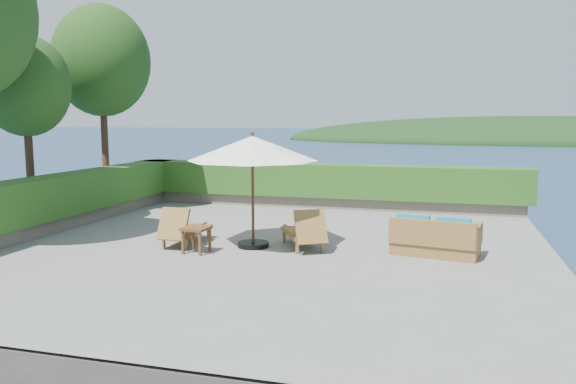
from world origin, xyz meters
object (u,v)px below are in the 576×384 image
(side_table, at_px, (196,232))
(wicker_loveseat, at_px, (435,239))
(lounge_right, at_px, (304,231))
(lounge_left, at_px, (184,228))
(patio_umbrella, at_px, (252,150))

(side_table, height_order, wicker_loveseat, wicker_loveseat)
(lounge_right, distance_m, wicker_loveseat, 2.70)
(lounge_left, height_order, side_table, lounge_left)
(patio_umbrella, height_order, side_table, patio_umbrella)
(wicker_loveseat, bearing_deg, lounge_right, -167.04)
(patio_umbrella, xyz_separation_m, lounge_right, (1.10, 0.16, -1.73))
(patio_umbrella, xyz_separation_m, wicker_loveseat, (3.79, 0.29, -1.78))
(patio_umbrella, relative_size, wicker_loveseat, 1.85)
(patio_umbrella, bearing_deg, lounge_left, -172.53)
(side_table, bearing_deg, patio_umbrella, 40.34)
(lounge_left, bearing_deg, wicker_loveseat, 5.46)
(patio_umbrella, bearing_deg, wicker_loveseat, 4.38)
(lounge_left, relative_size, wicker_loveseat, 0.83)
(wicker_loveseat, bearing_deg, patio_umbrella, -165.35)
(lounge_right, xyz_separation_m, wicker_loveseat, (2.70, 0.13, -0.05))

